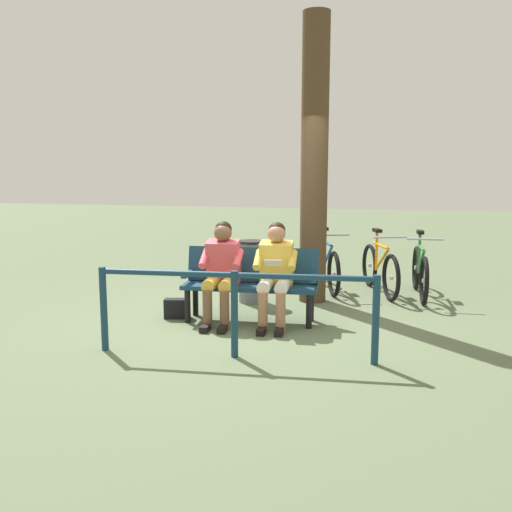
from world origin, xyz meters
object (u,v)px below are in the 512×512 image
Objects in this scene: bench at (251,279)px; bicycle_blue at (420,272)px; person_reading at (275,269)px; litter_bin at (251,271)px; handbag at (177,308)px; bicycle_orange at (380,269)px; person_companion at (222,267)px; bicycle_green at (326,266)px; tree_trunk at (314,161)px.

bicycle_blue is at bearing -142.74° from bench.
bicycle_blue is at bearing -135.53° from person_reading.
bicycle_blue is (-2.25, -0.92, -0.07)m from litter_bin.
bicycle_orange is at bearing -139.01° from handbag.
litter_bin is at bearing -71.95° from bicycle_blue.
person_companion is 1.41× the size of litter_bin.
person_reading is 1.41× the size of litter_bin.
bench is 1.02× the size of bicycle_green.
bench is at bearing -27.32° from person_reading.
bicycle_green is at bearing -103.43° from person_reading.
person_companion is 2.74m from bicycle_orange.
litter_bin is at bearing -98.50° from person_companion.
person_companion is at bearing 27.01° from bench.
person_companion is at bearing 57.14° from tree_trunk.
tree_trunk reaches higher than bicycle_blue.
tree_trunk is 2.22m from bicycle_blue.
person_reading reaches higher than bench.
tree_trunk is 1.93m from bicycle_orange.
litter_bin is 0.53× the size of bicycle_orange.
bicycle_green is at bearing -129.69° from litter_bin.
person_companion is 0.31× the size of tree_trunk.
bicycle_green is at bearing -118.71° from person_companion.
bicycle_blue reaches higher than handbag.
bicycle_orange is 0.80m from bicycle_green.
litter_bin is at bearing -65.95° from person_reading.
bicycle_green is (-0.66, -1.97, -0.15)m from bench.
tree_trunk is at bearing -120.61° from bench.
bench is at bearing -152.99° from person_companion.
person_companion reaches higher than handbag.
handbag is at bearing 5.08° from bench.
person_reading is 1.00× the size of person_companion.
tree_trunk is at bearing -127.47° from person_companion.
person_companion is at bearing 86.10° from litter_bin.
handbag is (1.23, 0.02, -0.54)m from person_reading.
handbag is (0.59, -0.04, -0.54)m from person_companion.
litter_bin is at bearing -122.46° from handbag.
tree_trunk is (-0.57, -1.17, 1.40)m from bench.
handbag is at bearing -60.14° from bicycle_blue.
bicycle_blue reaches higher than bench.
handbag is 0.19× the size of bicycle_orange.
bicycle_green reaches higher than bench.
person_companion is (0.64, 0.05, -0.00)m from person_reading.
person_reading is at bearing -44.99° from bicycle_blue.
bicycle_blue is 1.05× the size of bicycle_green.
bicycle_green is (1.36, -0.16, 0.00)m from bicycle_blue.
bicycle_orange is at bearing -140.75° from tree_trunk.
bicycle_orange is (-1.45, -1.89, -0.15)m from bench.
person_companion is at bearing -43.66° from bicycle_green.
bicycle_blue is 1.05× the size of bicycle_orange.
person_companion is 0.71× the size of bicycle_blue.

